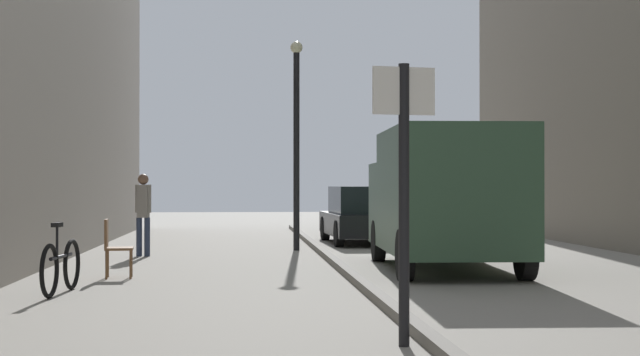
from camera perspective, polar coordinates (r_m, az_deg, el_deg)
ground_plane at (r=13.11m, az=-4.02°, el=-6.92°), size 80.00×80.00×0.00m
kerb_strip at (r=13.22m, az=2.89°, el=-6.60°), size 0.16×40.00×0.12m
pedestrian_main_foreground at (r=20.31m, az=-10.46°, el=-1.81°), size 0.34×0.23×1.72m
delivery_van at (r=16.88m, az=7.38°, el=-1.03°), size 2.28×5.54×2.43m
parked_car at (r=24.55m, az=2.60°, el=-2.23°), size 1.94×4.25×1.45m
street_sign_post at (r=8.84m, az=5.01°, el=-0.02°), size 0.60×0.14×2.60m
lamp_post at (r=21.83m, az=-1.41°, el=2.83°), size 0.28×0.28×4.76m
bicycle_leaning at (r=13.56m, az=-15.14°, el=-5.07°), size 0.24×1.77×0.98m
cafe_chair_near_window at (r=15.65m, az=-12.17°, el=-3.85°), size 0.47×0.47×0.94m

